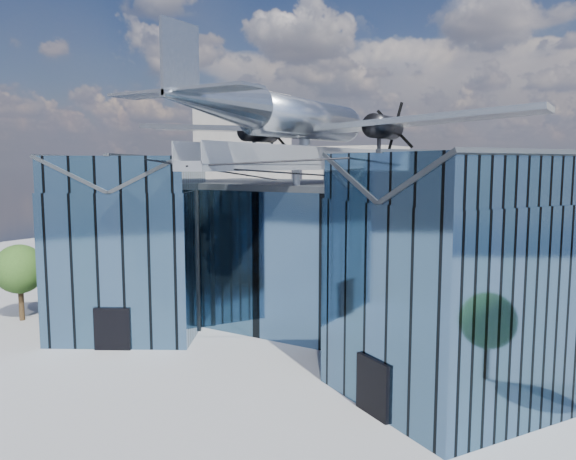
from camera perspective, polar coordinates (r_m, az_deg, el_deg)
The scene contains 5 objects.
ground_plane at distance 34.22m, azimuth -1.80°, elevation -12.40°, with size 120.00×120.00×0.00m, color gray.
museum at distance 37.76m, azimuth 3.05°, elevation -1.93°, with size 32.88×24.50×17.60m.
bg_towers at distance 79.18m, azimuth 19.81°, elevation 5.42°, with size 77.00×24.50×26.00m.
tree_plaza_w at distance 44.55m, azimuth -25.62°, elevation -3.61°, with size 3.67×3.67×5.52m.
tree_side_w at distance 47.43m, azimuth -21.61°, elevation -3.54°, with size 3.88×3.88×4.67m.
Camera 1 is at (17.88, -26.95, 11.17)m, focal length 35.00 mm.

